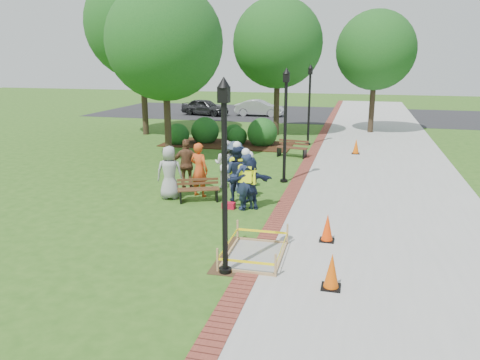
% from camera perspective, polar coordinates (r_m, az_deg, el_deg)
% --- Properties ---
extents(ground, '(100.00, 100.00, 0.00)m').
position_cam_1_polar(ground, '(13.56, -3.33, -5.21)').
color(ground, '#285116').
rests_on(ground, ground).
extents(sidewalk, '(6.00, 60.00, 0.02)m').
position_cam_1_polar(sidewalk, '(22.62, 16.86, 2.37)').
color(sidewalk, '#9E9E99').
rests_on(sidewalk, ground).
extents(brick_edging, '(0.50, 60.00, 0.03)m').
position_cam_1_polar(brick_edging, '(22.71, 8.65, 2.90)').
color(brick_edging, maroon).
rests_on(brick_edging, ground).
extents(mulch_bed, '(7.00, 3.00, 0.05)m').
position_cam_1_polar(mulch_bed, '(25.52, -1.55, 4.39)').
color(mulch_bed, '#381E0F').
rests_on(mulch_bed, ground).
extents(parking_lot, '(36.00, 12.00, 0.01)m').
position_cam_1_polar(parking_lot, '(39.59, 8.76, 7.93)').
color(parking_lot, black).
rests_on(parking_lot, ground).
extents(wet_concrete_pad, '(1.75, 2.34, 0.55)m').
position_cam_1_polar(wet_concrete_pad, '(11.24, 1.81, -8.27)').
color(wet_concrete_pad, '#47331E').
rests_on(wet_concrete_pad, ground).
extents(bench_near, '(1.43, 0.95, 0.74)m').
position_cam_1_polar(bench_near, '(15.48, -5.08, -1.77)').
color(bench_near, brown).
rests_on(bench_near, ground).
extents(bench_far, '(1.54, 0.75, 0.80)m').
position_cam_1_polar(bench_far, '(22.40, 6.35, 3.44)').
color(bench_far, '#502D1B').
rests_on(bench_far, ground).
extents(cone_front, '(0.40, 0.40, 0.78)m').
position_cam_1_polar(cone_front, '(9.92, 11.11, -10.94)').
color(cone_front, black).
rests_on(cone_front, ground).
extents(cone_back, '(0.38, 0.38, 0.75)m').
position_cam_1_polar(cone_back, '(12.30, 10.60, -5.80)').
color(cone_back, black).
rests_on(cone_back, ground).
extents(cone_far, '(0.38, 0.38, 0.75)m').
position_cam_1_polar(cone_far, '(23.60, 13.96, 3.94)').
color(cone_far, black).
rests_on(cone_far, ground).
extents(toolbox, '(0.41, 0.25, 0.20)m').
position_cam_1_polar(toolbox, '(14.74, -1.39, -3.12)').
color(toolbox, '#B90E29').
rests_on(toolbox, ground).
extents(lamp_near, '(0.28, 0.28, 4.26)m').
position_cam_1_polar(lamp_near, '(9.75, -1.91, 2.01)').
color(lamp_near, black).
rests_on(lamp_near, ground).
extents(lamp_mid, '(0.28, 0.28, 4.26)m').
position_cam_1_polar(lamp_mid, '(17.46, 5.56, 7.65)').
color(lamp_mid, black).
rests_on(lamp_mid, ground).
extents(lamp_far, '(0.28, 0.28, 4.26)m').
position_cam_1_polar(lamp_far, '(25.36, 8.46, 9.78)').
color(lamp_far, black).
rests_on(lamp_far, ground).
extents(tree_left, '(5.17, 5.17, 7.86)m').
position_cam_1_polar(tree_left, '(21.71, -9.19, 16.29)').
color(tree_left, '#3D2D1E').
rests_on(tree_left, ground).
extents(tree_back, '(5.23, 5.23, 8.01)m').
position_cam_1_polar(tree_back, '(28.47, 4.62, 16.28)').
color(tree_back, '#3D2D1E').
rests_on(tree_back, ground).
extents(tree_right, '(4.79, 4.79, 7.40)m').
position_cam_1_polar(tree_right, '(30.48, 16.24, 14.93)').
color(tree_right, '#3D2D1E').
rests_on(tree_right, ground).
extents(tree_far, '(6.39, 6.39, 9.65)m').
position_cam_1_polar(tree_far, '(29.23, -12.04, 18.05)').
color(tree_far, '#3D2D1E').
rests_on(tree_far, ground).
extents(shrub_a, '(1.24, 1.24, 1.24)m').
position_cam_1_polar(shrub_a, '(25.82, -7.55, 4.34)').
color(shrub_a, '#134316').
rests_on(shrub_a, ground).
extents(shrub_b, '(1.54, 1.54, 1.54)m').
position_cam_1_polar(shrub_b, '(26.17, -4.26, 4.57)').
color(shrub_b, '#134316').
rests_on(shrub_b, ground).
extents(shrub_c, '(1.04, 1.04, 1.04)m').
position_cam_1_polar(shrub_c, '(25.53, -0.31, 4.35)').
color(shrub_c, '#134316').
rests_on(shrub_c, ground).
extents(shrub_d, '(1.61, 1.61, 1.61)m').
position_cam_1_polar(shrub_d, '(25.27, 2.72, 4.23)').
color(shrub_d, '#134316').
rests_on(shrub_d, ground).
extents(shrub_e, '(1.06, 1.06, 1.06)m').
position_cam_1_polar(shrub_e, '(26.43, -0.74, 4.71)').
color(shrub_e, '#134316').
rests_on(shrub_e, ground).
extents(casual_person_a, '(0.64, 0.48, 1.79)m').
position_cam_1_polar(casual_person_a, '(15.75, -8.58, 0.90)').
color(casual_person_a, '#979797').
rests_on(casual_person_a, ground).
extents(casual_person_b, '(0.68, 0.53, 1.85)m').
position_cam_1_polar(casual_person_b, '(15.90, -5.00, 1.25)').
color(casual_person_b, '#CC4718').
rests_on(casual_person_b, ground).
extents(casual_person_c, '(0.60, 0.42, 1.76)m').
position_cam_1_polar(casual_person_c, '(16.86, -1.77, 1.92)').
color(casual_person_c, silver).
rests_on(casual_person_c, ground).
extents(casual_person_d, '(0.66, 0.50, 1.84)m').
position_cam_1_polar(casual_person_d, '(16.70, -6.47, 1.85)').
color(casual_person_d, brown).
rests_on(casual_person_d, ground).
extents(casual_person_e, '(0.65, 0.52, 1.77)m').
position_cam_1_polar(casual_person_e, '(16.54, -0.57, 1.70)').
color(casual_person_e, '#2F3C53').
rests_on(casual_person_e, ground).
extents(hivis_worker_a, '(0.65, 0.57, 1.85)m').
position_cam_1_polar(hivis_worker_a, '(14.47, 1.13, -0.08)').
color(hivis_worker_a, '#1C2049').
rests_on(hivis_worker_a, ground).
extents(hivis_worker_b, '(0.68, 0.66, 1.95)m').
position_cam_1_polar(hivis_worker_b, '(14.40, 0.70, 0.03)').
color(hivis_worker_b, '#1C1E4A').
rests_on(hivis_worker_b, ground).
extents(hivis_worker_c, '(0.63, 0.43, 2.00)m').
position_cam_1_polar(hivis_worker_c, '(15.28, -0.38, 0.99)').
color(hivis_worker_c, '#1B2848').
rests_on(hivis_worker_c, ground).
extents(parked_car_a, '(2.84, 4.73, 1.44)m').
position_cam_1_polar(parked_car_a, '(38.57, -4.28, 7.87)').
color(parked_car_a, '#252628').
rests_on(parked_car_a, ground).
extents(parked_car_b, '(1.88, 4.27, 1.39)m').
position_cam_1_polar(parked_car_b, '(38.02, 2.35, 7.80)').
color(parked_car_b, '#B1B0B5').
rests_on(parked_car_b, ground).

